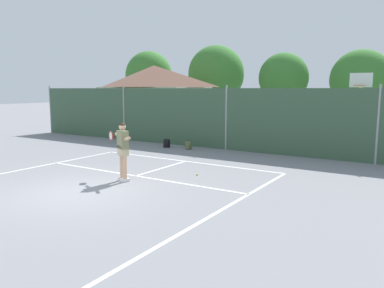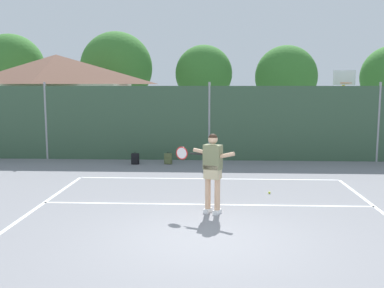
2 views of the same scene
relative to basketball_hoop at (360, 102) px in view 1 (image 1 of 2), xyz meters
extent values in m
plane|color=gray|center=(-5.57, -10.55, -2.31)|extent=(120.00, 120.00, 0.00)
cube|color=white|center=(-5.57, -5.05, -2.31)|extent=(8.20, 0.10, 0.01)
cube|color=white|center=(-1.47, -10.55, -2.31)|extent=(0.10, 11.00, 0.01)
cube|color=white|center=(-5.57, -8.07, -2.31)|extent=(8.20, 0.10, 0.01)
cube|color=white|center=(-5.57, -6.59, -2.31)|extent=(0.10, 2.97, 0.01)
cube|color=#38563D|center=(-5.57, -1.55, -0.85)|extent=(26.00, 0.05, 2.91)
cylinder|color=#99999E|center=(-18.57, -1.55, -0.78)|extent=(0.09, 0.09, 3.06)
cylinder|color=#99999E|center=(-12.07, -1.55, -0.78)|extent=(0.09, 0.09, 3.06)
cylinder|color=#99999E|center=(-5.57, -1.55, -0.78)|extent=(0.09, 0.09, 3.06)
cylinder|color=#99999E|center=(0.93, -1.55, -0.78)|extent=(0.09, 0.09, 3.06)
cylinder|color=yellow|center=(0.00, 0.06, -0.79)|extent=(0.12, 0.12, 3.05)
cube|color=white|center=(0.00, -0.04, 0.94)|extent=(0.90, 0.06, 0.60)
torus|color=#D85919|center=(0.00, -0.31, 0.72)|extent=(0.48, 0.48, 0.02)
cube|color=beige|center=(-12.97, 2.38, -0.81)|extent=(6.47, 4.17, 2.99)
pyramid|color=brown|center=(-12.97, 2.38, 1.38)|extent=(6.99, 4.51, 1.41)
cylinder|color=brown|center=(-17.62, 7.57, -1.19)|extent=(0.36, 0.36, 2.23)
ellipsoid|color=#38752D|center=(-17.62, 7.57, 1.65)|extent=(4.06, 3.65, 4.06)
cylinder|color=brown|center=(-11.19, 7.57, -1.24)|extent=(0.36, 0.36, 2.14)
ellipsoid|color=#38752D|center=(-11.19, 7.57, 1.65)|extent=(4.27, 3.84, 4.27)
cylinder|color=brown|center=(-5.99, 7.57, -1.21)|extent=(0.36, 0.36, 2.19)
ellipsoid|color=#38752D|center=(-5.99, 7.57, 1.31)|extent=(3.35, 3.02, 3.35)
cylinder|color=brown|center=(-1.16, 7.57, -1.36)|extent=(0.36, 0.36, 1.90)
ellipsoid|color=#38752D|center=(-1.16, 7.57, 1.13)|extent=(3.63, 3.26, 3.63)
cube|color=silver|center=(-5.32, -8.85, -2.26)|extent=(0.22, 0.29, 0.10)
cube|color=silver|center=(-5.54, -8.75, -2.26)|extent=(0.22, 0.29, 0.10)
cylinder|color=tan|center=(-5.32, -8.85, -1.80)|extent=(0.13, 0.13, 0.82)
cylinder|color=tan|center=(-5.54, -8.75, -1.80)|extent=(0.13, 0.13, 0.82)
cube|color=tan|center=(-5.43, -8.80, -1.33)|extent=(0.43, 0.37, 0.32)
cube|color=#6B704C|center=(-5.43, -8.80, -0.99)|extent=(0.46, 0.38, 0.56)
sphere|color=tan|center=(-5.43, -8.80, -0.58)|extent=(0.22, 0.22, 0.22)
sphere|color=black|center=(-5.43, -8.80, -0.56)|extent=(0.21, 0.21, 0.21)
cylinder|color=tan|center=(-5.62, -8.74, -0.89)|extent=(0.54, 0.31, 0.17)
cylinder|color=tan|center=(-5.17, -8.92, -0.94)|extent=(0.50, 0.29, 0.22)
cylinder|color=black|center=(-5.81, -8.68, -0.94)|extent=(0.29, 0.16, 0.04)
torus|color=red|center=(-6.15, -8.58, -0.94)|extent=(0.29, 0.15, 0.30)
cylinder|color=silver|center=(-6.15, -8.58, -0.94)|extent=(0.24, 0.11, 0.26)
sphere|color=#CCE033|center=(-3.88, -6.90, -2.28)|extent=(0.07, 0.07, 0.07)
cube|color=black|center=(-8.34, -2.56, -2.11)|extent=(0.28, 0.18, 0.40)
cube|color=black|center=(-8.34, -2.68, -2.19)|extent=(0.22, 0.06, 0.18)
torus|color=black|center=(-8.34, -2.56, -1.89)|extent=(0.09, 0.02, 0.09)
cube|color=#566038|center=(-7.10, -2.48, -2.11)|extent=(0.29, 0.19, 0.40)
cube|color=#566038|center=(-7.11, -2.60, -2.19)|extent=(0.23, 0.07, 0.18)
torus|color=black|center=(-7.10, -2.48, -1.89)|extent=(0.09, 0.02, 0.09)
camera|label=1|loc=(2.60, -17.37, 0.58)|focal=35.04mm
camera|label=2|loc=(-5.43, -18.68, 0.64)|focal=41.08mm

